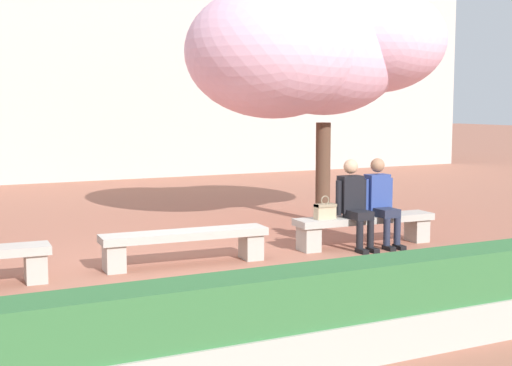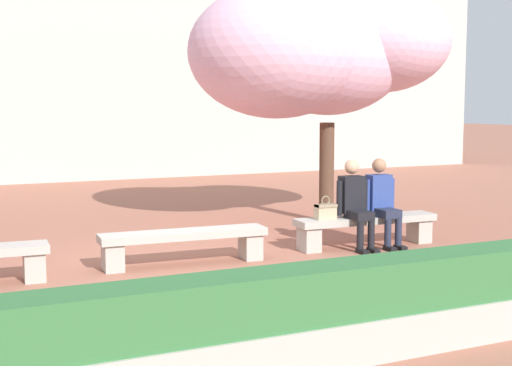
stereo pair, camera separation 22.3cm
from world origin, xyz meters
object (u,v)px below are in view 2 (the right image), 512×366
Objects in this scene: handbag at (326,210)px; cherry_tree_main at (318,50)px; person_seated_right at (382,199)px; stone_bench_near_west at (184,241)px; stone_bench_center at (366,225)px; person_seated_left at (355,201)px.

cherry_tree_main is (1.07, 2.10, 2.43)m from handbag.
person_seated_right is 3.81× the size of handbag.
handbag is (-0.92, 0.06, -0.12)m from person_seated_right.
stone_bench_center is at bearing 0.00° from stone_bench_near_west.
cherry_tree_main is (0.15, 2.16, 2.31)m from person_seated_right.
cherry_tree_main is (3.21, 2.11, 2.70)m from stone_bench_near_west.
person_seated_right is (0.23, -0.05, 0.38)m from stone_bench_center.
handbag is (-0.69, 0.01, 0.27)m from stone_bench_center.
person_seated_right reaches higher than stone_bench_center.
stone_bench_center is 6.55× the size of handbag.
person_seated_right is 3.17m from cherry_tree_main.
person_seated_left is 0.47m from person_seated_right.
person_seated_left reaches higher than stone_bench_center.
person_seated_right is at bearing -1.00° from stone_bench_near_west.
person_seated_left is at bearing -1.19° from stone_bench_near_west.
stone_bench_near_west is 1.00× the size of stone_bench_center.
stone_bench_near_west is at bearing 179.00° from person_seated_right.
person_seated_left is 1.00× the size of person_seated_right.
stone_bench_center is 0.46m from person_seated_left.
cherry_tree_main reaches higher than handbag.
handbag is 3.39m from cherry_tree_main.
person_seated_left is at bearing -180.00° from person_seated_right.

